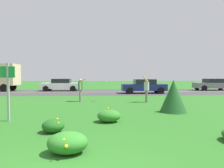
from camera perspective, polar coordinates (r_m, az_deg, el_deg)
The scene contains 14 objects.
ground_plane at distance 12.74m, azimuth -5.84°, elevation -5.77°, with size 120.00×120.00×0.00m, color #26601E.
highway_strip at distance 22.46m, azimuth -4.66°, elevation -2.26°, with size 120.00×8.44×0.01m, color #38383A.
highway_center_stripe at distance 22.46m, azimuth -4.66°, elevation -2.25°, with size 120.00×0.16×0.00m, color yellow.
daylily_clump_front_right at distance 4.90m, azimuth -12.51°, elevation -15.99°, with size 0.94×0.83×0.50m.
daylily_clump_mid_right at distance 7.86m, azimuth -0.87°, elevation -9.05°, with size 0.91×0.78×0.51m.
daylily_clump_near_camera at distance 6.75m, azimuth -16.37°, elevation -11.32°, with size 0.70×0.69×0.45m.
sign_post_near_path at distance 8.86m, azimuth -27.50°, elevation -0.48°, with size 0.56×0.10×2.29m.
evergreen_shrub_side at distance 10.35m, azimuth 17.08°, elevation -3.29°, with size 1.31×1.31×1.59m, color #1E5123.
person_thrower_green_shirt at distance 14.13m, azimuth -8.96°, elevation -1.07°, with size 0.56×0.51×1.66m.
person_catcher_red_cap_gray_shirt at distance 13.78m, azimuth 9.79°, elevation -1.14°, with size 0.46×0.51×1.79m.
frisbee_pale_blue at distance 13.97m, azimuth -1.98°, elevation 0.62°, with size 0.26×0.26×0.07m.
car_gray_leftmost at distance 28.03m, azimuth 26.79°, elevation -0.09°, with size 4.50×2.00×1.45m.
car_navy_center_left at distance 20.97m, azimuth 9.06°, elevation -0.59°, with size 4.50×2.00×1.45m.
car_white_center_right at distance 24.77m, azimuth -14.31°, elevation -0.19°, with size 4.50×2.00×1.45m.
Camera 1 is at (0.61, -2.83, 1.78)m, focal length 32.11 mm.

